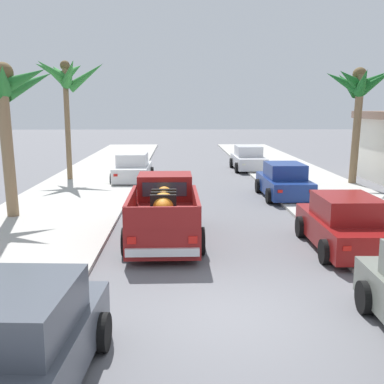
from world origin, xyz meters
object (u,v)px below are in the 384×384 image
object	(u,v)px
car_left_mid	(345,224)
car_right_near	(133,169)
palm_tree_right_fore	(358,89)
car_left_far	(284,182)
palm_tree_left_mid	(66,78)
pickup_truck	(164,213)
car_right_far	(15,348)
palm_tree_right_mid	(2,93)
car_left_near	(248,159)

from	to	relation	value
car_left_mid	car_right_near	bearing A→B (deg)	119.06
palm_tree_right_fore	car_right_near	bearing A→B (deg)	171.59
car_left_far	palm_tree_right_fore	xyz separation A→B (m)	(4.24, 3.15, 4.11)
palm_tree_left_mid	car_left_mid	bearing A→B (deg)	-51.06
car_left_far	palm_tree_right_fore	distance (m)	6.70
car_left_mid	car_left_far	distance (m)	7.89
pickup_truck	car_right_far	world-z (taller)	pickup_truck
car_right_far	palm_tree_left_mid	size ratio (longest dim) A/B	0.67
pickup_truck	palm_tree_right_mid	world-z (taller)	palm_tree_right_mid
car_left_near	palm_tree_left_mid	world-z (taller)	palm_tree_left_mid
car_right_far	car_left_mid	bearing A→B (deg)	44.63
car_left_near	car_left_far	bearing A→B (deg)	-88.85
car_right_near	palm_tree_right_mid	size ratio (longest dim) A/B	0.78
car_left_near	palm_tree_right_mid	size ratio (longest dim) A/B	0.79
palm_tree_left_mid	palm_tree_right_mid	bearing A→B (deg)	-90.67
car_left_far	palm_tree_right_mid	distance (m)	11.96
car_left_far	palm_tree_right_fore	size ratio (longest dim) A/B	0.72
car_right_far	car_right_near	bearing A→B (deg)	90.56
car_left_far	palm_tree_left_mid	size ratio (longest dim) A/B	0.66
car_left_far	palm_tree_right_mid	xyz separation A→B (m)	(-10.61, -4.08, 3.70)
car_left_far	palm_tree_right_fore	bearing A→B (deg)	36.63
car_left_near	pickup_truck	bearing A→B (deg)	-106.76
car_left_near	palm_tree_left_mid	size ratio (longest dim) A/B	0.66
palm_tree_right_mid	palm_tree_right_fore	bearing A→B (deg)	25.97
car_right_near	car_left_mid	size ratio (longest dim) A/B	1.00
car_left_far	palm_tree_left_mid	distance (m)	12.59
palm_tree_left_mid	palm_tree_right_fore	bearing A→B (deg)	-7.44
car_right_near	palm_tree_right_fore	xyz separation A→B (m)	(11.33, -1.68, 4.11)
car_left_far	palm_tree_right_mid	bearing A→B (deg)	-158.97
pickup_truck	palm_tree_left_mid	size ratio (longest dim) A/B	0.81
car_left_near	palm_tree_right_fore	size ratio (longest dim) A/B	0.73
car_right_near	car_left_mid	bearing A→B (deg)	-60.94
pickup_truck	car_left_near	xyz separation A→B (m)	(4.89, 16.25, -0.10)
car_right_near	car_right_far	bearing A→B (deg)	-89.44
car_right_far	palm_tree_left_mid	xyz separation A→B (m)	(-3.60, 19.76, 4.73)
palm_tree_right_fore	car_left_mid	bearing A→B (deg)	-111.11
palm_tree_right_fore	palm_tree_left_mid	xyz separation A→B (m)	(-14.75, 1.93, 0.61)
car_right_near	palm_tree_right_mid	world-z (taller)	palm_tree_right_mid
car_left_near	car_left_mid	xyz separation A→B (m)	(0.17, -17.43, 0.00)
car_left_near	palm_tree_left_mid	xyz separation A→B (m)	(-10.31, -4.46, 4.73)
palm_tree_left_mid	pickup_truck	bearing A→B (deg)	-65.31
palm_tree_right_fore	palm_tree_left_mid	size ratio (longest dim) A/B	0.91
palm_tree_left_mid	palm_tree_right_mid	world-z (taller)	palm_tree_left_mid
pickup_truck	palm_tree_left_mid	distance (m)	13.77
car_right_near	palm_tree_left_mid	distance (m)	5.84
palm_tree_right_mid	car_left_near	bearing A→B (deg)	52.59
palm_tree_right_fore	car_right_far	bearing A→B (deg)	-121.99
car_right_near	palm_tree_right_fore	bearing A→B (deg)	-8.41
car_left_far	car_left_mid	bearing A→B (deg)	-90.16
car_right_near	car_left_mid	world-z (taller)	same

